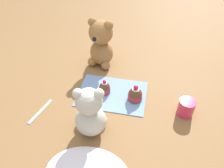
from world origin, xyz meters
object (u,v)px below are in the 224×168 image
cupcake_near_tan_bear (105,87)px  juice_glass (186,108)px  teddy_bear_cream (90,114)px  cupcake_near_cream_bear (135,94)px  teddy_bear_tan (101,43)px  teaspoon (40,111)px

cupcake_near_tan_bear → juice_glass: bearing=171.2°
teddy_bear_cream → cupcake_near_cream_bear: (-0.13, -0.18, -0.06)m
cupcake_near_cream_bear → juice_glass: 0.20m
teddy_bear_cream → juice_glass: 0.36m
teddy_bear_tan → teaspoon: (0.16, 0.34, -0.11)m
teddy_bear_tan → juice_glass: teddy_bear_tan is taller
teddy_bear_tan → cupcake_near_tan_bear: (-0.06, 0.19, -0.08)m
teddy_bear_cream → cupcake_near_tan_bear: teddy_bear_cream is taller
teaspoon → teddy_bear_tan: bearing=-9.5°
cupcake_near_cream_bear → teaspoon: cupcake_near_cream_bear is taller
teddy_bear_tan → cupcake_near_tan_bear: size_ratio=3.58×
cupcake_near_cream_bear → cupcake_near_tan_bear: (0.13, -0.02, 0.00)m
teddy_bear_cream → teaspoon: teddy_bear_cream is taller
teddy_bear_cream → juice_glass: teddy_bear_cream is taller
cupcake_near_cream_bear → juice_glass: cupcake_near_cream_bear is taller
teddy_bear_tan → cupcake_near_cream_bear: teddy_bear_tan is taller
cupcake_near_cream_bear → cupcake_near_tan_bear: 0.13m
teddy_bear_cream → teddy_bear_tan: teddy_bear_tan is taller
cupcake_near_tan_bear → juice_glass: 0.32m
teddy_bear_cream → cupcake_near_tan_bear: (-0.00, -0.20, -0.06)m
teddy_bear_tan → juice_glass: bearing=-20.4°
cupcake_near_cream_bear → juice_glass: size_ratio=1.06×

